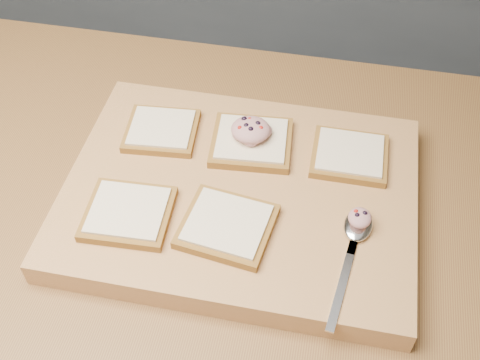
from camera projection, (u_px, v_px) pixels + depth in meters
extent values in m
cube|color=slate|center=(257.00, 348.00, 1.29)|extent=(1.90, 0.75, 0.84)
cube|color=brown|center=(263.00, 220.00, 0.96)|extent=(2.00, 0.80, 0.06)
cube|color=tan|center=(240.00, 195.00, 0.92)|extent=(0.53, 0.40, 0.04)
cube|color=brown|center=(162.00, 131.00, 0.98)|extent=(0.12, 0.11, 0.01)
cube|color=beige|center=(161.00, 127.00, 0.97)|extent=(0.11, 0.10, 0.00)
cube|color=brown|center=(251.00, 143.00, 0.96)|extent=(0.14, 0.13, 0.01)
cube|color=beige|center=(252.00, 139.00, 0.95)|extent=(0.12, 0.11, 0.00)
cube|color=brown|center=(349.00, 156.00, 0.94)|extent=(0.12, 0.11, 0.01)
cube|color=beige|center=(350.00, 152.00, 0.94)|extent=(0.10, 0.09, 0.00)
cube|color=brown|center=(129.00, 214.00, 0.86)|extent=(0.13, 0.12, 0.01)
cube|color=beige|center=(128.00, 210.00, 0.86)|extent=(0.11, 0.10, 0.00)
cube|color=brown|center=(227.00, 226.00, 0.85)|extent=(0.14, 0.13, 0.01)
cube|color=beige|center=(227.00, 223.00, 0.84)|extent=(0.12, 0.11, 0.00)
ellipsoid|color=tan|center=(251.00, 130.00, 0.94)|extent=(0.06, 0.06, 0.03)
sphere|color=black|center=(258.00, 124.00, 0.94)|extent=(0.01, 0.01, 0.01)
sphere|color=black|center=(244.00, 119.00, 0.94)|extent=(0.01, 0.01, 0.01)
sphere|color=black|center=(251.00, 129.00, 0.93)|extent=(0.01, 0.01, 0.01)
sphere|color=black|center=(246.00, 126.00, 0.93)|extent=(0.01, 0.01, 0.01)
sphere|color=#A5140C|center=(261.00, 128.00, 0.93)|extent=(0.01, 0.01, 0.01)
sphere|color=#A5140C|center=(250.00, 119.00, 0.95)|extent=(0.01, 0.01, 0.01)
sphere|color=#A5140C|center=(240.00, 128.00, 0.93)|extent=(0.01, 0.01, 0.01)
ellipsoid|color=silver|center=(358.00, 225.00, 0.85)|extent=(0.05, 0.07, 0.01)
cube|color=silver|center=(353.00, 243.00, 0.84)|extent=(0.02, 0.04, 0.00)
cube|color=silver|center=(343.00, 282.00, 0.80)|extent=(0.03, 0.15, 0.00)
ellipsoid|color=tan|center=(360.00, 218.00, 0.84)|extent=(0.03, 0.04, 0.02)
sphere|color=black|center=(365.00, 213.00, 0.84)|extent=(0.01, 0.01, 0.01)
sphere|color=black|center=(357.00, 215.00, 0.83)|extent=(0.01, 0.01, 0.01)
sphere|color=#A5140C|center=(356.00, 211.00, 0.84)|extent=(0.01, 0.01, 0.01)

